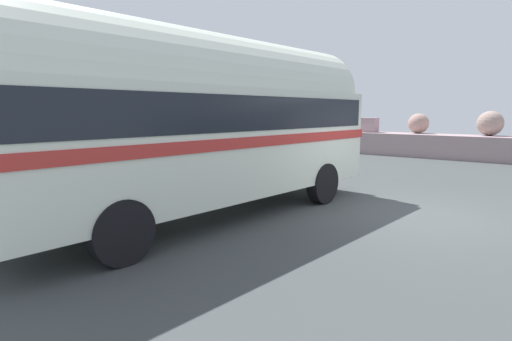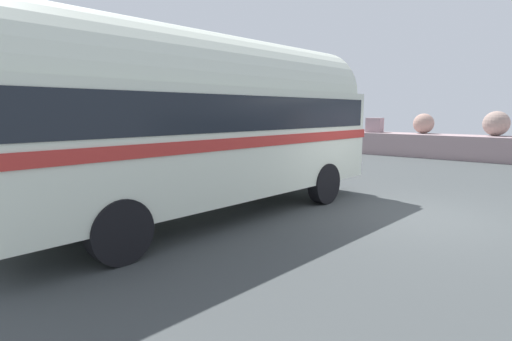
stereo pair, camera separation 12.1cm
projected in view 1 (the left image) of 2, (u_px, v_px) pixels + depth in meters
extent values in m
cube|color=#3D4142|center=(416.00, 217.00, 8.34)|extent=(32.00, 26.00, 0.02)
cube|color=gray|center=(501.00, 149.00, 17.39)|extent=(31.36, 1.80, 1.10)
cube|color=#A98998|center=(262.00, 119.00, 24.91)|extent=(1.35, 1.47, 1.19)
cube|color=#AA8A92|center=(318.00, 121.00, 22.69)|extent=(1.24, 1.05, 1.12)
cube|color=#A7878E|center=(370.00, 125.00, 20.97)|extent=(0.84, 0.86, 0.75)
sphere|color=tan|center=(418.00, 123.00, 19.81)|extent=(0.98, 0.98, 0.98)
sphere|color=gray|center=(490.00, 123.00, 17.91)|extent=(1.10, 1.10, 1.10)
cylinder|color=black|center=(254.00, 174.00, 10.93)|extent=(0.34, 0.98, 0.96)
cylinder|color=black|center=(323.00, 183.00, 9.47)|extent=(0.34, 0.98, 0.96)
cylinder|color=black|center=(57.00, 207.00, 7.11)|extent=(0.34, 0.98, 0.96)
cylinder|color=black|center=(121.00, 232.00, 5.65)|extent=(0.34, 0.98, 0.96)
cube|color=silver|center=(208.00, 142.00, 8.13)|extent=(2.92, 8.53, 2.10)
cylinder|color=silver|center=(207.00, 89.00, 7.98)|extent=(2.70, 8.19, 2.20)
cube|color=#B72F2A|center=(208.00, 139.00, 8.13)|extent=(2.98, 8.62, 0.20)
cube|color=black|center=(207.00, 113.00, 8.05)|extent=(2.94, 8.20, 0.64)
cube|color=silver|center=(322.00, 164.00, 11.39)|extent=(2.29, 0.30, 0.28)
cylinder|color=black|center=(169.00, 155.00, 15.74)|extent=(0.38, 0.98, 0.96)
cylinder|color=black|center=(213.00, 158.00, 14.57)|extent=(0.38, 0.98, 0.96)
cylinder|color=black|center=(38.00, 171.00, 11.38)|extent=(0.38, 0.98, 0.96)
cylinder|color=black|center=(86.00, 178.00, 10.22)|extent=(0.38, 0.98, 0.96)
cube|color=silver|center=(135.00, 131.00, 12.82)|extent=(3.30, 8.61, 2.10)
cylinder|color=silver|center=(133.00, 97.00, 12.67)|extent=(3.06, 8.26, 2.20)
cube|color=#2D599B|center=(135.00, 129.00, 12.81)|extent=(3.35, 8.70, 0.20)
cube|color=black|center=(134.00, 112.00, 12.73)|extent=(3.30, 8.28, 0.64)
cube|color=silver|center=(217.00, 148.00, 16.52)|extent=(2.28, 0.41, 0.28)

